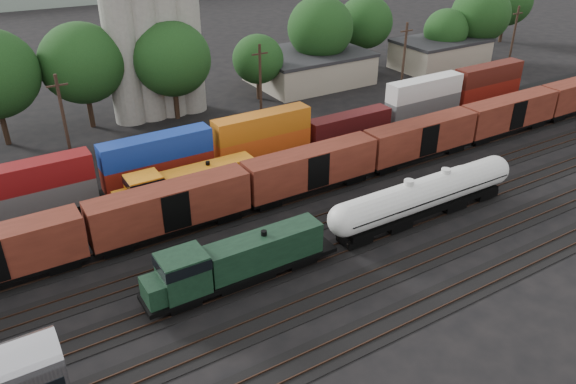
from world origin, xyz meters
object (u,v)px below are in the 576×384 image
orange_locomotive (184,184)px  grain_silo (152,36)px  green_locomotive (232,263)px  tank_car_a (407,201)px

orange_locomotive → grain_silo: size_ratio=0.56×
grain_silo → green_locomotive: bearing=-102.4°
green_locomotive → grain_silo: grain_silo is taller
tank_car_a → orange_locomotive: bearing=137.6°
green_locomotive → orange_locomotive: size_ratio=1.03×
green_locomotive → tank_car_a: size_ratio=0.94×
tank_car_a → orange_locomotive: size_ratio=1.09×
tank_car_a → grain_silo: bearing=103.0°
tank_car_a → grain_silo: 42.92m
green_locomotive → grain_silo: size_ratio=0.58×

